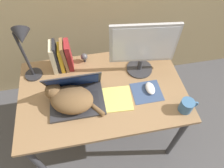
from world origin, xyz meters
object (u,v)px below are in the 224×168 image
object	(u,v)px
book_row	(61,57)
external_monitor	(143,48)
computer_mouse	(150,88)
laptop	(76,95)
cat	(69,98)
mug	(187,106)
webcam	(84,57)
desk_lamp	(24,46)
notepad	(117,99)

from	to	relation	value
book_row	external_monitor	bearing A→B (deg)	-12.79
computer_mouse	laptop	bearing A→B (deg)	178.04
cat	mug	xyz separation A→B (m)	(0.76, -0.19, -0.03)
laptop	book_row	size ratio (longest dim) A/B	1.49
laptop	webcam	size ratio (longest dim) A/B	4.68
laptop	cat	world-z (taller)	laptop
webcam	laptop	bearing A→B (deg)	-104.65
book_row	desk_lamp	world-z (taller)	desk_lamp
laptop	webcam	bearing A→B (deg)	75.35
laptop	notepad	distance (m)	0.29
external_monitor	book_row	size ratio (longest dim) A/B	1.89
cat	desk_lamp	size ratio (longest dim) A/B	0.80
book_row	desk_lamp	size ratio (longest dim) A/B	0.52
cat	mug	world-z (taller)	cat
desk_lamp	book_row	bearing A→B (deg)	19.39
external_monitor	computer_mouse	world-z (taller)	external_monitor
desk_lamp	mug	size ratio (longest dim) A/B	3.66
cat	book_row	world-z (taller)	book_row
book_row	mug	xyz separation A→B (m)	(0.80, -0.54, -0.07)
desk_lamp	notepad	size ratio (longest dim) A/B	2.17
desk_lamp	computer_mouse	bearing A→B (deg)	-18.79
computer_mouse	notepad	bearing A→B (deg)	-172.18
computer_mouse	webcam	xyz separation A→B (m)	(-0.44, 0.37, 0.03)
mug	laptop	bearing A→B (deg)	162.98
computer_mouse	mug	size ratio (longest dim) A/B	0.85
webcam	cat	bearing A→B (deg)	-109.43
computer_mouse	mug	bearing A→B (deg)	-47.14
desk_lamp	notepad	world-z (taller)	desk_lamp
desk_lamp	notepad	bearing A→B (deg)	-29.05
computer_mouse	webcam	bearing A→B (deg)	139.45
external_monitor	notepad	xyz separation A→B (m)	(-0.23, -0.24, -0.22)
laptop	book_row	xyz separation A→B (m)	(-0.08, 0.32, 0.07)
book_row	laptop	bearing A→B (deg)	-76.70
desk_lamp	notepad	xyz separation A→B (m)	(0.55, -0.31, -0.32)
notepad	webcam	xyz separation A→B (m)	(-0.19, 0.41, 0.05)
webcam	mug	xyz separation A→B (m)	(0.63, -0.58, -0.00)
webcam	external_monitor	bearing A→B (deg)	-21.63
external_monitor	book_row	world-z (taller)	external_monitor
laptop	mug	distance (m)	0.75
laptop	mug	world-z (taller)	laptop
external_monitor	desk_lamp	size ratio (longest dim) A/B	0.99
notepad	webcam	bearing A→B (deg)	114.70
external_monitor	notepad	world-z (taller)	external_monitor
external_monitor	mug	size ratio (longest dim) A/B	3.63
computer_mouse	book_row	world-z (taller)	book_row
laptop	cat	xyz separation A→B (m)	(-0.04, -0.03, 0.02)
desk_lamp	webcam	world-z (taller)	desk_lamp
external_monitor	notepad	size ratio (longest dim) A/B	2.15
external_monitor	book_row	xyz separation A→B (m)	(-0.59, 0.13, -0.11)
cat	mug	bearing A→B (deg)	-13.82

